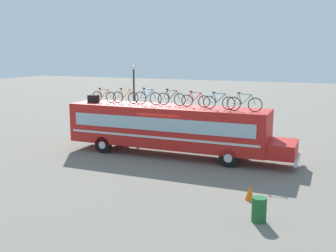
% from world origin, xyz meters
% --- Properties ---
extents(ground_plane, '(120.00, 120.00, 0.00)m').
position_xyz_m(ground_plane, '(0.00, 0.00, 0.00)').
color(ground_plane, slate).
extents(bus, '(12.89, 2.43, 2.79)m').
position_xyz_m(bus, '(0.23, 0.00, 1.63)').
color(bus, red).
rests_on(bus, ground).
extents(luggage_bag_1, '(0.62, 0.36, 0.44)m').
position_xyz_m(luggage_bag_1, '(-4.66, -0.18, 3.01)').
color(luggage_bag_1, black).
rests_on(luggage_bag_1, bus).
extents(rooftop_bicycle_1, '(1.62, 0.44, 0.87)m').
position_xyz_m(rooftop_bicycle_1, '(-4.09, 0.07, 3.16)').
color(rooftop_bicycle_1, black).
rests_on(rooftop_bicycle_1, bus).
extents(rooftop_bicycle_2, '(1.69, 0.44, 0.90)m').
position_xyz_m(rooftop_bicycle_2, '(-2.68, 0.16, 3.17)').
color(rooftop_bicycle_2, black).
rests_on(rooftop_bicycle_2, bus).
extents(rooftop_bicycle_3, '(1.69, 0.44, 0.98)m').
position_xyz_m(rooftop_bicycle_3, '(-1.19, 0.11, 3.20)').
color(rooftop_bicycle_3, black).
rests_on(rooftop_bicycle_3, bus).
extents(rooftop_bicycle_4, '(1.69, 0.44, 0.94)m').
position_xyz_m(rooftop_bicycle_4, '(0.15, 0.37, 3.18)').
color(rooftop_bicycle_4, black).
rests_on(rooftop_bicycle_4, bus).
extents(rooftop_bicycle_5, '(1.64, 0.44, 0.89)m').
position_xyz_m(rooftop_bicycle_5, '(1.63, 0.19, 3.16)').
color(rooftop_bicycle_5, black).
rests_on(rooftop_bicycle_5, bus).
extents(rooftop_bicycle_6, '(1.74, 0.44, 0.92)m').
position_xyz_m(rooftop_bicycle_6, '(3.03, -0.12, 3.18)').
color(rooftop_bicycle_6, black).
rests_on(rooftop_bicycle_6, bus).
extents(rooftop_bicycle_7, '(1.81, 0.44, 0.97)m').
position_xyz_m(rooftop_bicycle_7, '(4.42, -0.36, 3.19)').
color(rooftop_bicycle_7, black).
rests_on(rooftop_bicycle_7, bus).
extents(trash_bin, '(0.50, 0.50, 0.87)m').
position_xyz_m(trash_bin, '(6.46, -7.09, 0.43)').
color(trash_bin, '#1E592D').
rests_on(trash_bin, ground).
extents(traffic_cone, '(0.36, 0.36, 0.58)m').
position_xyz_m(traffic_cone, '(5.76, -5.16, 0.29)').
color(traffic_cone, orange).
rests_on(traffic_cone, ground).
extents(street_lamp, '(0.30, 0.30, 4.82)m').
position_xyz_m(street_lamp, '(-4.80, 5.29, 2.84)').
color(street_lamp, '#38383D').
rests_on(street_lamp, ground).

